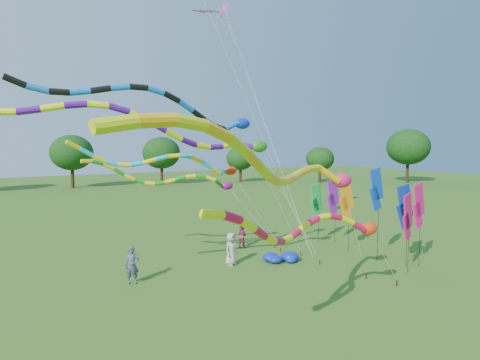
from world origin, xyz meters
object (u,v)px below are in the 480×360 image
person_a (231,249)px  person_b (132,265)px  tube_kite_orange (294,169)px  tube_kite_red (322,227)px  person_c (242,235)px  blue_nylon_heap (280,259)px

person_a → person_b: size_ratio=0.99×
tube_kite_orange → person_a: bearing=49.4°
tube_kite_red → person_a: tube_kite_red is taller
tube_kite_orange → person_b: tube_kite_orange is taller
tube_kite_orange → person_a: tube_kite_orange is taller
tube_kite_orange → person_b: 10.32m
tube_kite_red → person_c: (3.66, 11.37, -2.96)m
tube_kite_orange → blue_nylon_heap: bearing=31.7°
person_c → person_a: bearing=108.2°
person_a → person_b: (-5.57, -0.14, 0.01)m
tube_kite_orange → blue_nylon_heap: (5.36, 7.71, -5.69)m
tube_kite_red → tube_kite_orange: bearing=177.7°
person_c → tube_kite_red: bearing=130.8°
tube_kite_red → person_b: tube_kite_red is taller
tube_kite_orange → person_c: size_ratio=8.82×
person_c → tube_kite_orange: bearing=124.6°
person_a → person_b: 5.57m
person_b → person_c: (8.09, 3.10, -0.13)m
tube_kite_red → person_c: tube_kite_red is taller
person_a → person_c: (2.52, 2.96, -0.12)m
blue_nylon_heap → person_c: (-0.15, 3.96, 0.59)m
blue_nylon_heap → person_b: size_ratio=0.91×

